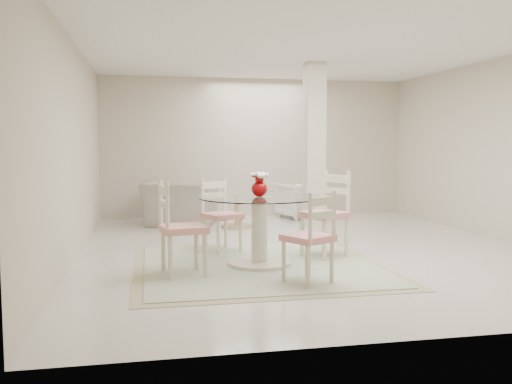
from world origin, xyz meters
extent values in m
plane|color=silver|center=(0.00, 0.00, 0.00)|extent=(7.00, 7.00, 0.00)
cube|color=beige|center=(0.00, 3.50, 1.35)|extent=(6.00, 0.02, 2.70)
cube|color=beige|center=(0.00, -3.50, 1.35)|extent=(6.00, 0.02, 2.70)
cube|color=beige|center=(-3.00, 0.00, 1.35)|extent=(0.02, 7.00, 2.70)
cube|color=beige|center=(3.00, 0.00, 1.35)|extent=(0.02, 7.00, 2.70)
cube|color=white|center=(0.00, 0.00, 2.70)|extent=(6.00, 7.00, 0.02)
cube|color=beige|center=(0.50, 1.30, 1.35)|extent=(0.30, 0.30, 2.70)
cube|color=tan|center=(-0.85, -0.91, 0.00)|extent=(2.88, 2.88, 0.01)
cube|color=beige|center=(-0.85, -0.91, 0.01)|extent=(2.64, 2.64, 0.01)
cylinder|color=beige|center=(-0.85, -0.91, 0.03)|extent=(0.74, 0.74, 0.05)
cylinder|color=beige|center=(-0.85, -0.91, 0.42)|extent=(0.18, 0.18, 0.76)
cylinder|color=beige|center=(-0.85, -0.91, 0.78)|extent=(0.30, 0.30, 0.03)
cylinder|color=white|center=(-0.85, -0.91, 0.81)|extent=(1.41, 1.41, 0.01)
ellipsoid|color=#9C0407|center=(-0.85, -0.91, 0.90)|extent=(0.19, 0.19, 0.18)
cylinder|color=#9C0407|center=(-0.85, -0.91, 1.01)|extent=(0.10, 0.10, 0.05)
cylinder|color=#9C0407|center=(-0.85, -0.91, 1.05)|extent=(0.16, 0.16, 0.02)
ellipsoid|color=white|center=(-0.85, -0.91, 1.07)|extent=(0.11, 0.11, 0.05)
ellipsoid|color=white|center=(-0.79, -0.89, 1.06)|extent=(0.11, 0.11, 0.05)
ellipsoid|color=white|center=(-0.90, -0.88, 1.06)|extent=(0.11, 0.11, 0.05)
ellipsoid|color=white|center=(-0.83, -0.97, 1.05)|extent=(0.11, 0.11, 0.05)
ellipsoid|color=white|center=(-0.80, -0.95, 1.07)|extent=(0.11, 0.11, 0.05)
cylinder|color=#F3ECC8|center=(-0.21, -0.51, 0.25)|extent=(0.05, 0.05, 0.50)
cylinder|color=#F3ECC8|center=(-0.03, -0.86, 0.25)|extent=(0.05, 0.05, 0.50)
cylinder|color=#F3ECC8|center=(0.13, -0.33, 0.25)|extent=(0.05, 0.05, 0.50)
cylinder|color=#F3ECC8|center=(0.32, -0.68, 0.25)|extent=(0.05, 0.05, 0.50)
cube|color=#B01912|center=(0.05, -0.59, 0.54)|extent=(0.65, 0.65, 0.08)
cube|color=#F3ECC8|center=(0.24, -0.49, 0.90)|extent=(0.25, 0.41, 0.59)
cylinder|color=beige|center=(-1.24, -0.25, 0.22)|extent=(0.04, 0.04, 0.45)
cylinder|color=beige|center=(-0.93, -0.10, 0.22)|extent=(0.04, 0.04, 0.45)
cylinder|color=beige|center=(-1.40, 0.07, 0.22)|extent=(0.04, 0.04, 0.45)
cylinder|color=beige|center=(-1.08, 0.22, 0.22)|extent=(0.04, 0.04, 0.45)
cube|color=#B51913|center=(-1.16, -0.02, 0.48)|extent=(0.57, 0.57, 0.07)
cube|color=beige|center=(-1.25, 0.16, 0.81)|extent=(0.37, 0.21, 0.53)
cylinder|color=beige|center=(-1.53, -1.38, 0.24)|extent=(0.05, 0.05, 0.48)
cylinder|color=beige|center=(-1.59, -1.01, 0.24)|extent=(0.05, 0.05, 0.48)
cylinder|color=beige|center=(-1.89, -1.44, 0.24)|extent=(0.05, 0.05, 0.48)
cylinder|color=beige|center=(-1.96, -1.07, 0.24)|extent=(0.05, 0.05, 0.48)
cube|color=red|center=(-1.74, -1.23, 0.51)|extent=(0.53, 0.53, 0.07)
cube|color=beige|center=(-1.95, -1.26, 0.86)|extent=(0.11, 0.42, 0.56)
cylinder|color=beige|center=(-0.47, -1.57, 0.22)|extent=(0.04, 0.04, 0.44)
cylinder|color=beige|center=(-0.76, -1.74, 0.22)|extent=(0.04, 0.04, 0.44)
cylinder|color=beige|center=(-0.29, -1.87, 0.22)|extent=(0.04, 0.04, 0.44)
cylinder|color=beige|center=(-0.59, -2.04, 0.22)|extent=(0.04, 0.04, 0.44)
cube|color=red|center=(-0.53, -1.81, 0.47)|extent=(0.57, 0.57, 0.07)
cube|color=beige|center=(-0.43, -1.97, 0.79)|extent=(0.35, 0.23, 0.52)
imported|color=gray|center=(-1.55, 2.52, 0.38)|extent=(1.44, 1.35, 0.77)
imported|color=white|center=(0.77, 2.99, 0.34)|extent=(0.91, 0.93, 0.69)
cylinder|color=tan|center=(-0.62, 2.07, 0.02)|extent=(0.53, 0.53, 0.04)
cylinder|color=tan|center=(-0.62, 2.07, 0.29)|extent=(0.08, 0.08, 0.51)
cylinder|color=tan|center=(-0.62, 2.07, 0.56)|extent=(0.56, 0.56, 0.03)
camera|label=1|loc=(-2.10, -7.01, 1.41)|focal=38.00mm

